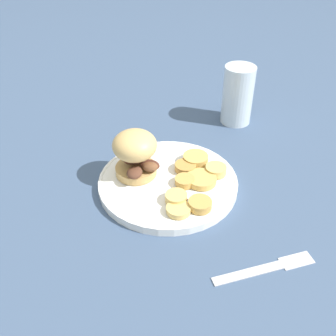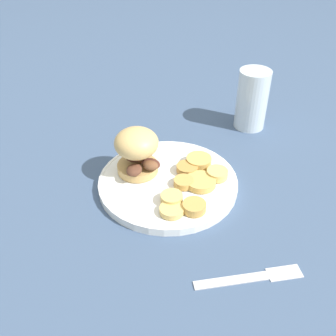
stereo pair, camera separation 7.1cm
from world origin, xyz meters
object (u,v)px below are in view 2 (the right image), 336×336
at_px(dinner_plate, 168,182).
at_px(sandwich, 137,150).
at_px(drinking_glass, 252,99).
at_px(fork, 250,277).

distance_m(dinner_plate, sandwich, 0.08).
relative_size(sandwich, drinking_glass, 0.69).
height_order(fork, drinking_glass, drinking_glass).
height_order(dinner_plate, sandwich, sandwich).
bearing_deg(drinking_glass, dinner_plate, -60.22).
bearing_deg(fork, sandwich, -162.90).
relative_size(dinner_plate, drinking_glass, 1.92).
xyz_separation_m(fork, drinking_glass, (-0.38, 0.21, 0.07)).
distance_m(fork, drinking_glass, 0.44).
xyz_separation_m(dinner_plate, sandwich, (-0.04, -0.04, 0.05)).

